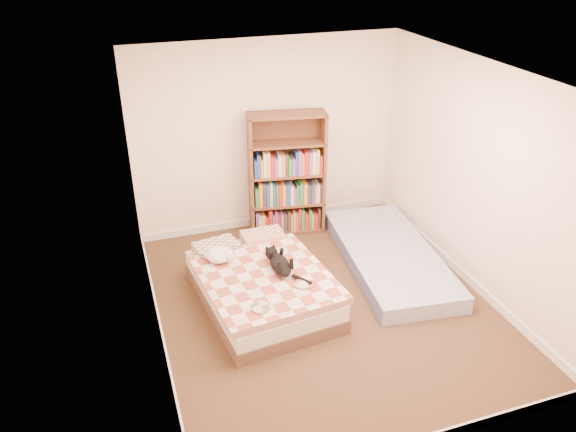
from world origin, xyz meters
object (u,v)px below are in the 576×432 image
object	(u,v)px
bookshelf	(286,189)
black_cat	(280,263)
white_dog	(219,255)
floor_mattress	(389,257)
bed	(261,285)

from	to	relation	value
bookshelf	black_cat	distance (m)	1.64
black_cat	white_dog	xyz separation A→B (m)	(-0.57, 0.36, 0.00)
bookshelf	black_cat	size ratio (longest dim) A/B	2.22
bookshelf	white_dog	xyz separation A→B (m)	(-1.16, -1.17, -0.09)
floor_mattress	black_cat	xyz separation A→B (m)	(-1.49, -0.29, 0.39)
bed	black_cat	bearing A→B (deg)	-24.80
black_cat	white_dog	distance (m)	0.68
floor_mattress	white_dog	xyz separation A→B (m)	(-2.06, 0.08, 0.39)
bed	white_dog	world-z (taller)	white_dog
bed	floor_mattress	bearing A→B (deg)	1.29
bookshelf	black_cat	world-z (taller)	bookshelf
bed	bookshelf	distance (m)	1.70
bookshelf	white_dog	world-z (taller)	bookshelf
white_dog	bed	bearing A→B (deg)	-42.95
black_cat	white_dog	world-z (taller)	black_cat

